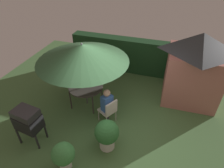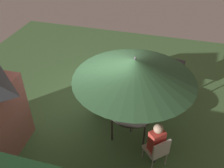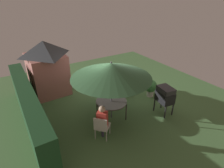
{
  "view_description": "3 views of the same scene",
  "coord_description": "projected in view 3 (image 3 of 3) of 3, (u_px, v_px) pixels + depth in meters",
  "views": [
    {
      "loc": [
        1.34,
        -4.14,
        4.75
      ],
      "look_at": [
        -0.21,
        0.68,
        1.13
      ],
      "focal_mm": 30.97,
      "sensor_mm": 36.0,
      "label": 1
    },
    {
      "loc": [
        -1.99,
        5.54,
        5.26
      ],
      "look_at": [
        -0.54,
        0.33,
        1.24
      ],
      "focal_mm": 40.62,
      "sensor_mm": 36.0,
      "label": 2
    },
    {
      "loc": [
        -6.35,
        3.88,
        4.62
      ],
      "look_at": [
        -0.2,
        0.08,
        0.93
      ],
      "focal_mm": 29.76,
      "sensor_mm": 36.0,
      "label": 3
    }
  ],
  "objects": [
    {
      "name": "ground_plane",
      "position": [
        111.0,
        99.0,
        8.73
      ],
      "size": [
        11.0,
        11.0,
        0.0
      ],
      "primitive_type": "plane",
      "color": "#47703D"
    },
    {
      "name": "hedge_backdrop",
      "position": [
        29.0,
        108.0,
        6.75
      ],
      "size": [
        5.84,
        0.53,
        1.53
      ],
      "color": "#193D1E",
      "rests_on": "ground"
    },
    {
      "name": "garden_shed",
      "position": [
        47.0,
        67.0,
        8.84
      ],
      "size": [
        1.99,
        1.77,
        2.58
      ],
      "color": "#B26B60",
      "rests_on": "ground"
    },
    {
      "name": "patio_table",
      "position": [
        111.0,
        103.0,
        7.17
      ],
      "size": [
        1.2,
        1.2,
        0.78
      ],
      "color": "#47423D",
      "rests_on": "ground"
    },
    {
      "name": "patio_umbrella",
      "position": [
        111.0,
        70.0,
        6.55
      ],
      "size": [
        2.94,
        2.94,
        2.4
      ],
      "color": "#4C4C51",
      "rests_on": "ground"
    },
    {
      "name": "bbq_grill",
      "position": [
        165.0,
        95.0,
        7.41
      ],
      "size": [
        0.76,
        0.59,
        1.2
      ],
      "color": "black",
      "rests_on": "ground"
    },
    {
      "name": "chair_near_shed",
      "position": [
        102.0,
        126.0,
        6.24
      ],
      "size": [
        0.65,
        0.65,
        0.9
      ],
      "color": "silver",
      "rests_on": "ground"
    },
    {
      "name": "chair_far_side",
      "position": [
        111.0,
        92.0,
        8.34
      ],
      "size": [
        0.63,
        0.63,
        0.9
      ],
      "color": "silver",
      "rests_on": "ground"
    },
    {
      "name": "potted_plant_by_shed",
      "position": [
        125.0,
        84.0,
        8.97
      ],
      "size": [
        0.69,
        0.69,
        0.97
      ],
      "color": "silver",
      "rests_on": "ground"
    },
    {
      "name": "potted_plant_by_grill",
      "position": [
        151.0,
        87.0,
        8.8
      ],
      "size": [
        0.59,
        0.59,
        0.84
      ],
      "color": "silver",
      "rests_on": "ground"
    },
    {
      "name": "person_in_red",
      "position": [
        102.0,
        118.0,
        6.19
      ],
      "size": [
        0.41,
        0.41,
        1.26
      ],
      "color": "#CC3D33",
      "rests_on": "ground"
    },
    {
      "name": "person_in_blue",
      "position": [
        111.0,
        87.0,
        8.15
      ],
      "size": [
        0.38,
        0.41,
        1.26
      ],
      "color": "#3866B2",
      "rests_on": "ground"
    }
  ]
}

